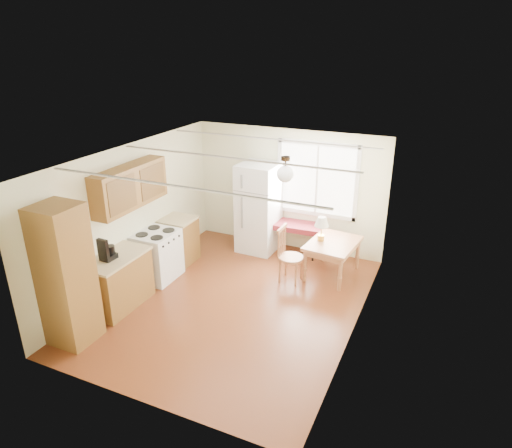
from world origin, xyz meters
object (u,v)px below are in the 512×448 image
Objects in this scene: refrigerator at (259,208)px; dining_table at (333,247)px; chair at (286,250)px; bench at (289,226)px.

dining_table is at bearing -14.22° from refrigerator.
bench is at bearing 107.92° from chair.
refrigerator is 1.45m from chair.
chair is at bearing -74.85° from bench.
dining_table is 1.13× the size of chair.
bench is (0.63, 0.13, -0.34)m from refrigerator.
refrigerator is 1.81m from dining_table.
dining_table is at bearing -32.39° from bench.
dining_table is at bearing 35.66° from chair.
chair is at bearing -43.65° from refrigerator.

